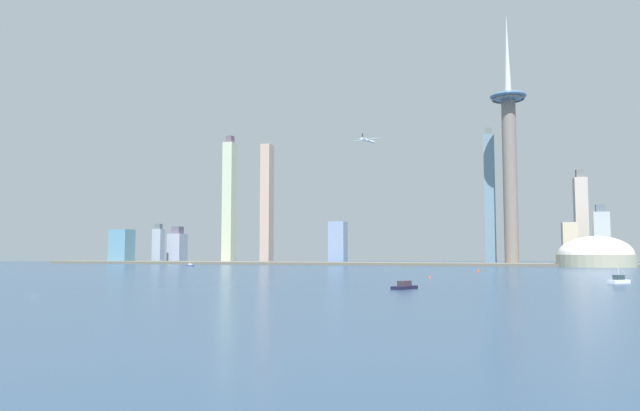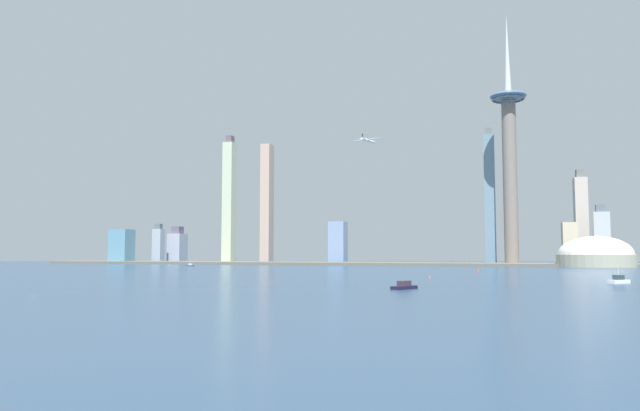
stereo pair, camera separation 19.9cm
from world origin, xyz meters
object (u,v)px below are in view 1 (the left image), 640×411
object	(u,v)px
boat_2	(190,265)
skyscraper_8	(229,201)
skyscraper_3	(570,244)
skyscraper_4	(602,237)
airplane	(368,140)
skyscraper_0	(122,246)
channel_buoy_2	(169,265)
stadium_dome	(596,256)
skyscraper_9	(338,243)
boat_1	(404,286)
skyscraper_2	(177,246)
skyscraper_6	(581,219)
skyscraper_1	(267,203)
channel_buoy_0	(430,276)
channel_buoy_1	(478,270)
boat_0	(619,280)
observation_tower	(509,147)
skyscraper_7	(490,198)
skyscraper_5	(158,245)

from	to	relation	value
boat_2	skyscraper_8	bearing A→B (deg)	-59.77
skyscraper_3	skyscraper_4	world-z (taller)	skyscraper_4
boat_2	airplane	xyz separation A→B (m)	(183.11, 107.55, 152.34)
skyscraper_0	skyscraper_8	bearing A→B (deg)	8.66
skyscraper_0	channel_buoy_2	xyz separation A→B (m)	(144.19, -116.35, -23.06)
stadium_dome	skyscraper_0	bearing A→B (deg)	177.46
skyscraper_9	boat_1	world-z (taller)	skyscraper_9
stadium_dome	skyscraper_0	xyz separation A→B (m)	(-616.89, 27.35, 12.21)
skyscraper_0	boat_1	size ratio (longest dim) A/B	3.05
skyscraper_2	skyscraper_6	bearing A→B (deg)	-0.70
skyscraper_8	skyscraper_9	size ratio (longest dim) A/B	3.12
skyscraper_4	skyscraper_9	world-z (taller)	skyscraper_4
skyscraper_1	channel_buoy_2	xyz separation A→B (m)	(-40.89, -208.83, -87.56)
channel_buoy_0	channel_buoy_2	size ratio (longest dim) A/B	1.02
skyscraper_9	channel_buoy_1	bearing A→B (deg)	-55.80
boat_0	boat_2	size ratio (longest dim) A/B	1.31
skyscraper_2	skyscraper_9	distance (m)	266.13
skyscraper_8	skyscraper_0	bearing A→B (deg)	-171.34
channel_buoy_2	boat_2	bearing A→B (deg)	-24.59
skyscraper_6	airplane	xyz separation A→B (m)	(-254.30, -104.81, 96.24)
skyscraper_0	channel_buoy_1	distance (m)	546.83
airplane	skyscraper_3	bearing A→B (deg)	-55.94
skyscraper_9	airplane	world-z (taller)	airplane
stadium_dome	skyscraper_8	distance (m)	470.23
observation_tower	channel_buoy_0	size ratio (longest dim) A/B	162.75
channel_buoy_0	skyscraper_2	bearing A→B (deg)	134.57
stadium_dome	skyscraper_3	size ratio (longest dim) A/B	1.57
skyscraper_3	stadium_dome	bearing A→B (deg)	-74.68
skyscraper_7	boat_2	xyz separation A→B (m)	(-326.18, -205.01, -85.38)
boat_1	channel_buoy_1	size ratio (longest dim) A/B	5.34
skyscraper_0	skyscraper_9	xyz separation A→B (m)	(304.15, 55.48, 4.78)
skyscraper_1	skyscraper_4	bearing A→B (deg)	-7.22
skyscraper_0	boat_1	bearing A→B (deg)	-44.85
stadium_dome	channel_buoy_1	world-z (taller)	stadium_dome
skyscraper_0	skyscraper_3	xyz separation A→B (m)	(598.68, 39.10, 2.06)
skyscraper_1	boat_2	xyz separation A→B (m)	(-4.83, -225.34, -87.28)
boat_0	channel_buoy_2	size ratio (longest dim) A/B	6.81
skyscraper_8	skyscraper_4	bearing A→B (deg)	1.44
skyscraper_6	boat_1	bearing A→B (deg)	-105.26
skyscraper_0	channel_buoy_2	distance (m)	186.71
observation_tower	channel_buoy_1	xyz separation A→B (m)	(-34.15, -246.65, -142.60)
skyscraper_5	skyscraper_8	world-z (taller)	skyscraper_8
skyscraper_3	channel_buoy_1	bearing A→B (deg)	-110.93
channel_buoy_0	channel_buoy_1	distance (m)	124.16
skyscraper_4	channel_buoy_0	bearing A→B (deg)	-113.24
observation_tower	skyscraper_1	size ratio (longest dim) A/B	1.76
skyscraper_6	boat_1	world-z (taller)	skyscraper_6
skyscraper_9	channel_buoy_0	distance (m)	437.29
skyscraper_1	airplane	world-z (taller)	skyscraper_1
skyscraper_3	skyscraper_4	size ratio (longest dim) A/B	0.71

